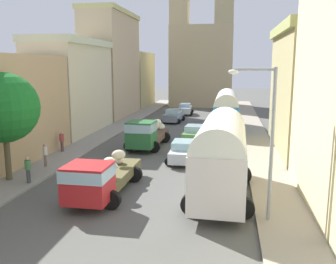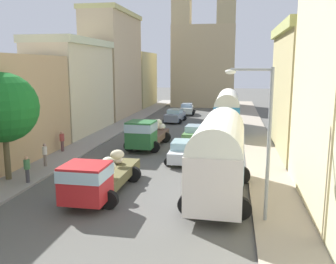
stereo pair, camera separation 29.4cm
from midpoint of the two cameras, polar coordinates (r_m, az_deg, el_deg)
ground_plane at (r=35.23m, az=1.50°, el=-0.62°), size 154.00×154.00×0.00m
sidewalk_left at (r=36.92m, az=-9.71°, el=-0.15°), size 2.50×70.00×0.14m
sidewalk_right at (r=34.97m, az=13.35°, el=-0.87°), size 2.50×70.00×0.14m
building_left_2 at (r=37.72m, az=-15.06°, el=6.92°), size 5.07×11.16×9.28m
building_left_3 at (r=49.23m, az=-8.98°, el=10.39°), size 4.83×12.45×13.62m
building_left_4 at (r=61.12m, az=-5.88°, el=8.14°), size 5.73×10.64×8.78m
building_right_2 at (r=30.40m, az=22.32°, el=6.22°), size 6.56×11.62×9.78m
distant_church at (r=61.11m, az=5.12°, el=11.80°), size 10.29×6.16×22.73m
parked_bus_0 at (r=18.65m, az=7.88°, el=-3.24°), size 3.46×8.24×4.26m
parked_bus_1 at (r=37.91m, az=8.92°, el=3.58°), size 3.25×9.81×4.16m
cargo_truck_0 at (r=18.97m, az=-11.08°, el=-6.88°), size 2.99×6.99×2.20m
cargo_truck_1 at (r=29.59m, az=-3.79°, el=-0.20°), size 3.10×6.80×2.47m
car_0 at (r=43.74m, az=0.71°, el=2.60°), size 2.49×4.46×1.58m
car_1 at (r=50.58m, az=2.53°, el=3.63°), size 2.38×3.84×1.54m
car_2 at (r=25.58m, az=1.98°, el=-3.08°), size 2.16×3.76×1.54m
car_3 at (r=32.09m, az=3.88°, el=-0.31°), size 2.38×3.77×1.56m
pedestrian_0 at (r=25.36m, az=-19.02°, el=-3.31°), size 0.43×0.43×1.67m
pedestrian_2 at (r=22.18m, az=-21.45°, el=-5.40°), size 0.49×0.49×1.69m
pedestrian_4 at (r=29.34m, az=-16.58°, el=-1.32°), size 0.47×0.47×1.74m
streetlamp_near at (r=15.65m, az=14.56°, el=0.05°), size 1.98×0.28×6.67m
roadside_tree_1 at (r=22.67m, az=-24.70°, el=3.46°), size 4.00×4.00×6.38m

